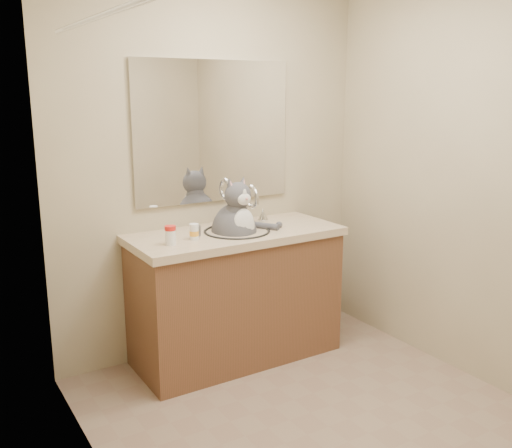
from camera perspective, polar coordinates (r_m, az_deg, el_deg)
The scene contains 8 objects.
room at distance 2.73m, azimuth 7.98°, elevation 2.34°, with size 2.22×2.52×2.42m.
vanity at distance 3.70m, azimuth -2.01°, elevation -6.83°, with size 1.34×0.59×1.12m.
mirror at distance 3.72m, azimuth -4.24°, elevation 9.17°, with size 1.10×0.02×0.90m, color white.
shower_curtain at distance 2.36m, azimuth -13.97°, elevation -3.89°, with size 0.02×1.30×1.93m.
cat at distance 3.56m, azimuth -2.07°, elevation -0.44°, with size 0.42×0.33×0.56m.
pill_bottle_redcap at distance 3.28m, azimuth -8.56°, elevation -1.12°, with size 0.06×0.06×0.11m.
pill_bottle_orange at distance 3.38m, azimuth -6.21°, elevation -0.80°, with size 0.07×0.07×0.09m.
grey_canister at distance 3.46m, azimuth -5.90°, elevation -0.66°, with size 0.05×0.05×0.07m.
Camera 1 is at (-1.72, -2.06, 1.70)m, focal length 40.00 mm.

